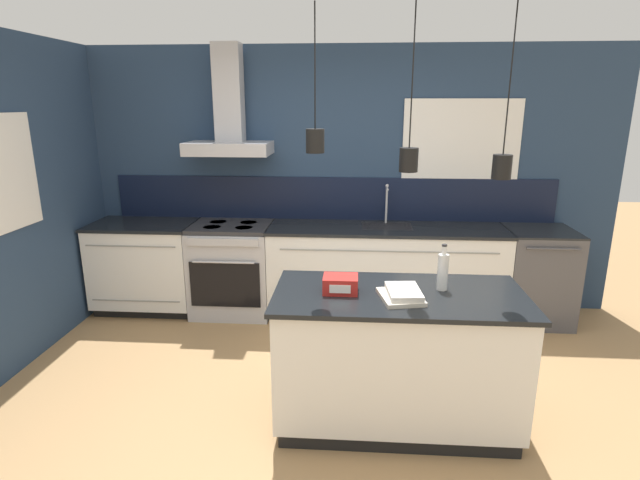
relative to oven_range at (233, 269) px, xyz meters
name	(u,v)px	position (x,y,z in m)	size (l,w,h in m)	color
ground_plane	(317,413)	(0.98, -1.69, -0.46)	(16.00, 16.00, 0.00)	#A87F51
wall_back	(326,176)	(0.92, 0.31, 0.90)	(5.60, 2.15, 2.60)	navy
wall_left	(16,202)	(-1.45, -0.99, 0.85)	(0.08, 3.80, 2.60)	navy
counter_run_left	(147,266)	(-0.89, 0.01, 0.01)	(1.01, 0.64, 0.91)	black
counter_run_sink	(385,271)	(1.52, 0.01, 0.01)	(2.28, 0.64, 1.30)	black
oven_range	(233,269)	(0.00, 0.00, 0.00)	(0.78, 0.66, 0.91)	#B5B5BA
dishwasher	(536,276)	(2.97, 0.00, 0.00)	(0.62, 0.65, 0.91)	#4C4C51
kitchen_island	(397,358)	(1.50, -1.72, 0.00)	(1.58, 0.77, 0.91)	black
bottle_on_island	(443,271)	(1.77, -1.63, 0.58)	(0.07, 0.07, 0.30)	silver
book_stack	(402,294)	(1.51, -1.81, 0.48)	(0.29, 0.34, 0.06)	beige
red_supply_box	(340,284)	(1.13, -1.72, 0.51)	(0.22, 0.18, 0.10)	red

